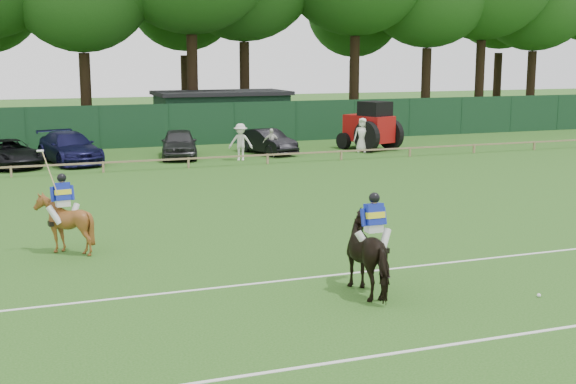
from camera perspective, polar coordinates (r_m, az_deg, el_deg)
name	(u,v)px	position (r m, az deg, el deg)	size (l,w,h in m)	color
ground	(310,266)	(19.94, 1.67, -5.49)	(160.00, 160.00, 0.00)	#1E4C14
horse_dark	(373,255)	(17.61, 6.33, -4.64)	(0.98, 2.14, 1.81)	black
horse_chestnut	(64,224)	(21.89, -16.26, -2.26)	(1.33, 1.50, 1.65)	brown
suv_black	(9,153)	(39.47, -19.95, 2.71)	(2.18, 4.72, 1.31)	black
sedan_navy	(69,148)	(39.92, -15.88, 3.17)	(2.14, 5.27, 1.53)	#13133C
hatch_grey	(179,143)	(40.75, -8.07, 3.59)	(1.79, 4.45, 1.52)	#2E2E30
estate_black	(267,141)	(42.03, -1.54, 3.76)	(1.42, 4.06, 1.34)	black
spectator_left	(241,142)	(39.40, -3.53, 3.71)	(1.22, 0.70, 1.88)	silver
spectator_mid	(271,143)	(40.86, -1.25, 3.68)	(0.87, 0.36, 1.49)	silver
spectator_right	(362,135)	(42.85, 5.53, 4.22)	(0.93, 0.60, 1.90)	white
rider_dark	(374,221)	(17.41, 6.40, -2.14)	(0.94, 0.38, 1.41)	silver
rider_chestnut	(63,197)	(21.74, -16.35, -0.34)	(0.95, 0.54, 2.05)	silver
polo_ball	(539,295)	(18.33, 18.09, -7.29)	(0.09, 0.09, 0.09)	silver
pitch_lines	(371,307)	(16.90, 6.18, -8.46)	(60.00, 5.10, 0.01)	silver
pitch_rail	(168,160)	(36.84, -8.91, 2.38)	(62.10, 0.10, 0.50)	#997F5B
perimeter_fence	(135,126)	(45.55, -11.23, 4.81)	(92.08, 0.08, 2.50)	#14351E
utility_shed	(222,115)	(49.73, -4.94, 5.74)	(8.40, 4.40, 3.04)	#14331E
tree_row	(146,133)	(53.86, -10.47, 4.31)	(96.00, 12.00, 21.00)	#26561C
tractor	(371,127)	(43.93, 6.17, 4.82)	(3.14, 3.80, 2.75)	#980E0E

